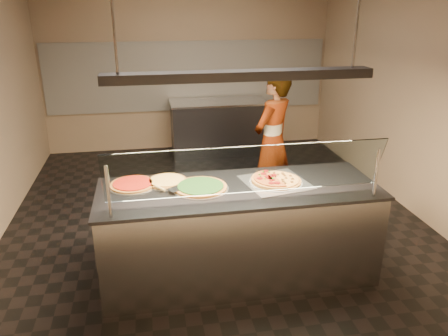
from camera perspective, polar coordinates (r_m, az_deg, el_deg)
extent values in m
cube|color=black|center=(5.45, -0.99, -6.87)|extent=(5.00, 6.00, 0.02)
cube|color=#947A5F|center=(7.87, -4.72, 13.34)|extent=(5.00, 0.02, 3.00)
cube|color=#947A5F|center=(2.17, 11.93, -7.94)|extent=(5.00, 0.02, 3.00)
cube|color=#947A5F|center=(5.87, 24.21, 9.01)|extent=(0.02, 6.00, 3.00)
cube|color=silver|center=(7.87, -4.65, 11.87)|extent=(4.90, 0.02, 1.20)
cube|color=#B7B7BC|center=(4.23, 1.89, -8.50)|extent=(2.55, 0.90, 0.90)
cube|color=#313136|center=(4.03, 1.96, -2.73)|extent=(2.59, 0.94, 0.03)
cylinder|color=#B7B7BC|center=(3.50, -14.84, -3.02)|extent=(0.03, 0.03, 0.44)
cylinder|color=#B7B7BC|center=(3.98, 19.29, -0.59)|extent=(0.03, 0.03, 0.44)
cube|color=white|center=(3.60, 3.16, -0.27)|extent=(2.35, 0.18, 0.47)
cube|color=silver|center=(4.15, 6.77, -1.84)|extent=(0.66, 0.66, 0.01)
cylinder|color=silver|center=(4.15, 6.77, -1.75)|extent=(0.50, 0.50, 0.01)
cylinder|color=#570B09|center=(4.18, 6.52, -0.87)|extent=(0.06, 0.06, 0.01)
cylinder|color=#570B09|center=(4.27, 5.46, -0.35)|extent=(0.06, 0.06, 0.01)
cylinder|color=#570B09|center=(4.20, 5.19, -0.70)|extent=(0.06, 0.06, 0.01)
cylinder|color=#570B09|center=(4.15, 6.11, -1.01)|extent=(0.06, 0.06, 0.01)
cylinder|color=#570B09|center=(4.14, 5.71, -1.06)|extent=(0.06, 0.06, 0.01)
cylinder|color=#570B09|center=(4.09, 4.67, -1.29)|extent=(0.06, 0.06, 0.01)
cylinder|color=#570B09|center=(4.11, 5.93, -1.26)|extent=(0.06, 0.06, 0.01)
cylinder|color=#570B09|center=(4.10, 6.17, -1.32)|extent=(0.06, 0.06, 0.01)
cylinder|color=#570B09|center=(4.07, 6.26, -1.47)|extent=(0.06, 0.06, 0.01)
cylinder|color=#570B09|center=(4.00, 6.21, -1.90)|extent=(0.06, 0.06, 0.01)
cylinder|color=#570B09|center=(4.01, 6.93, -1.89)|extent=(0.06, 0.06, 0.01)
cube|color=#19590F|center=(4.25, 5.90, -0.46)|extent=(0.02, 0.02, 0.01)
cube|color=#19590F|center=(4.25, 5.14, -0.41)|extent=(0.02, 0.02, 0.01)
cube|color=#19590F|center=(4.17, 4.65, -0.81)|extent=(0.02, 0.02, 0.01)
cube|color=#19590F|center=(4.13, 4.76, -1.04)|extent=(0.01, 0.02, 0.01)
cube|color=#19590F|center=(4.08, 5.37, -1.34)|extent=(0.01, 0.02, 0.01)
cube|color=#19590F|center=(4.10, 6.36, -1.27)|extent=(0.02, 0.02, 0.01)
cube|color=#19590F|center=(4.08, 6.44, -1.39)|extent=(0.02, 0.02, 0.01)
sphere|color=#513014|center=(4.05, 7.93, -1.97)|extent=(0.03, 0.03, 0.03)
sphere|color=#513014|center=(4.09, 7.75, -1.73)|extent=(0.03, 0.03, 0.03)
sphere|color=#513014|center=(4.09, 8.82, -1.79)|extent=(0.03, 0.03, 0.03)
sphere|color=#513014|center=(4.12, 7.63, -1.52)|extent=(0.03, 0.03, 0.03)
sphere|color=#513014|center=(4.16, 8.91, -1.41)|extent=(0.03, 0.03, 0.03)
sphere|color=#513014|center=(4.17, 8.10, -1.30)|extent=(0.03, 0.03, 0.03)
sphere|color=#513014|center=(4.23, 8.64, -1.01)|extent=(0.03, 0.03, 0.03)
sphere|color=#513014|center=(4.22, 7.94, -0.99)|extent=(0.03, 0.03, 0.03)
sphere|color=#513014|center=(4.25, 7.76, -0.83)|extent=(0.03, 0.03, 0.03)
sphere|color=#513014|center=(4.28, 7.65, -0.65)|extent=(0.03, 0.03, 0.03)
sphere|color=#513014|center=(4.24, 7.00, -0.86)|extent=(0.03, 0.03, 0.03)
sphere|color=#513014|center=(4.28, 6.55, -0.61)|extent=(0.03, 0.03, 0.03)
cylinder|color=silver|center=(4.00, -3.09, -2.63)|extent=(0.51, 0.51, 0.01)
cylinder|color=brown|center=(3.99, -3.09, -2.46)|extent=(0.48, 0.48, 0.02)
cylinder|color=black|center=(3.99, -3.10, -2.27)|extent=(0.42, 0.42, 0.01)
cylinder|color=silver|center=(4.16, -7.47, -1.81)|extent=(0.41, 0.41, 0.01)
cylinder|color=brown|center=(4.16, -7.48, -1.67)|extent=(0.38, 0.38, 0.02)
cylinder|color=gold|center=(4.15, -7.48, -1.51)|extent=(0.33, 0.33, 0.01)
cylinder|color=silver|center=(4.15, -11.82, -2.19)|extent=(0.45, 0.45, 0.01)
cylinder|color=brown|center=(4.14, -11.83, -2.05)|extent=(0.42, 0.42, 0.02)
cylinder|color=maroon|center=(4.14, -11.85, -1.89)|extent=(0.36, 0.36, 0.01)
cube|color=#B7B7BC|center=(3.94, -6.34, -2.69)|extent=(0.17, 0.16, 0.00)
cylinder|color=tan|center=(3.98, -8.35, -2.57)|extent=(0.10, 0.13, 0.02)
cube|color=#313136|center=(7.70, -0.66, 5.25)|extent=(1.64, 0.70, 0.90)
cube|color=#B7B7BC|center=(7.58, -0.67, 8.63)|extent=(1.68, 0.74, 0.03)
imported|color=#444148|center=(5.54, 6.35, 3.50)|extent=(0.76, 0.74, 1.76)
cube|color=#313136|center=(3.73, 2.16, 11.98)|extent=(2.30, 0.18, 0.08)
cylinder|color=#B7B7BC|center=(3.61, -14.43, 19.77)|extent=(0.02, 0.02, 1.01)
cylinder|color=#B7B7BC|center=(4.02, 17.21, 19.57)|extent=(0.02, 0.02, 1.01)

